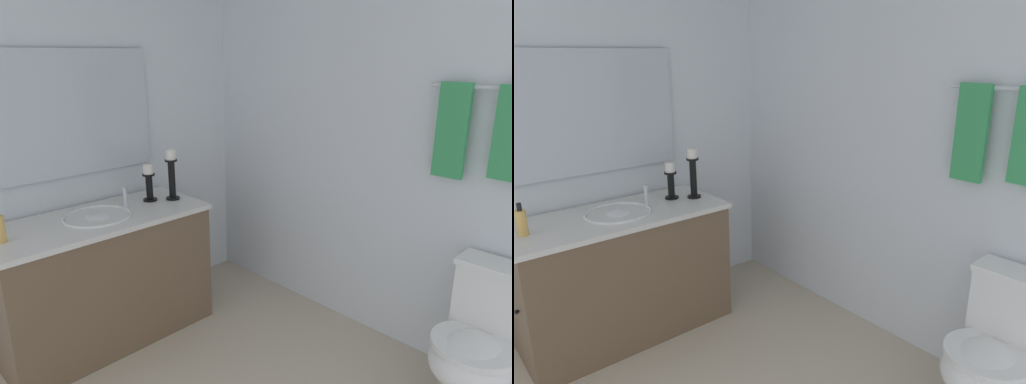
{
  "view_description": "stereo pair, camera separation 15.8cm",
  "coord_description": "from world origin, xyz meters",
  "views": [
    {
      "loc": [
        1.39,
        -1.14,
        1.73
      ],
      "look_at": [
        -0.25,
        0.47,
        1.03
      ],
      "focal_mm": 32.25,
      "sensor_mm": 36.0,
      "label": 1
    },
    {
      "loc": [
        1.49,
        -1.02,
        1.73
      ],
      "look_at": [
        -0.25,
        0.47,
        1.03
      ],
      "focal_mm": 32.25,
      "sensor_mm": 36.0,
      "label": 2
    }
  ],
  "objects": [
    {
      "name": "sink_basin",
      "position": [
        -1.09,
        -0.02,
        0.77
      ],
      "size": [
        0.4,
        0.4,
        0.24
      ],
      "color": "white",
      "rests_on": "vanity_cabinet"
    },
    {
      "name": "candle_holder_tall",
      "position": [
        -1.07,
        0.5,
        0.98
      ],
      "size": [
        0.09,
        0.09,
        0.33
      ],
      "color": "black",
      "rests_on": "vanity_cabinet"
    },
    {
      "name": "soap_bottle",
      "position": [
        -1.08,
        -0.54,
        0.88
      ],
      "size": [
        0.06,
        0.06,
        0.18
      ],
      "color": "#E5B259",
      "rests_on": "vanity_cabinet"
    },
    {
      "name": "vanity_cabinet",
      "position": [
        -1.09,
        -0.02,
        0.4
      ],
      "size": [
        0.58,
        1.28,
        0.8
      ],
      "color": "brown",
      "rests_on": "ground"
    },
    {
      "name": "candle_holder_short",
      "position": [
        -1.15,
        0.38,
        0.93
      ],
      "size": [
        0.09,
        0.09,
        0.24
      ],
      "color": "black",
      "rests_on": "vanity_cabinet"
    },
    {
      "name": "toilet",
      "position": [
        0.77,
        0.98,
        0.37
      ],
      "size": [
        0.39,
        0.54,
        0.75
      ],
      "color": "white",
      "rests_on": "ground"
    },
    {
      "name": "towel_near_vanity",
      "position": [
        0.43,
        1.19,
        1.35
      ],
      "size": [
        0.16,
        0.03,
        0.48
      ],
      "primitive_type": "cube",
      "color": "#389E59",
      "rests_on": "towel_bar"
    },
    {
      "name": "wall_back",
      "position": [
        0.0,
        1.27,
        1.23
      ],
      "size": [
        2.83,
        0.04,
        2.45
      ],
      "primitive_type": "cube",
      "color": "silver",
      "rests_on": "ground"
    },
    {
      "name": "wall_left",
      "position": [
        -1.42,
        0.0,
        1.23
      ],
      "size": [
        0.04,
        2.53,
        2.45
      ],
      "primitive_type": "cube",
      "color": "silver",
      "rests_on": "ground"
    },
    {
      "name": "mirror",
      "position": [
        -1.37,
        -0.02,
        1.38
      ],
      "size": [
        0.02,
        1.1,
        0.76
      ],
      "primitive_type": "cube",
      "color": "silver"
    }
  ]
}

